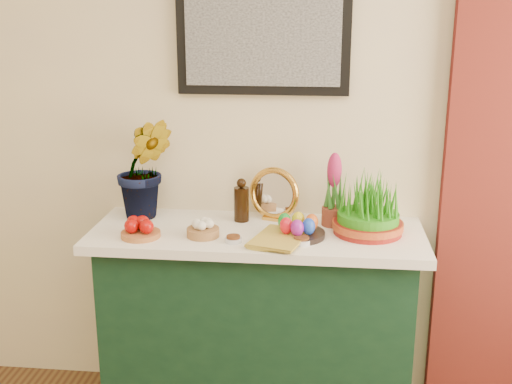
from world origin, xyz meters
The scene contains 14 objects.
room centered at (0.06, 0.11, 1.70)m, with size 4.50×4.54×2.72m.
sideboard centered at (0.02, 2.00, 0.42)m, with size 1.30×0.45×0.85m, color #12341E.
tablecloth centered at (0.02, 2.00, 0.87)m, with size 1.40×0.55×0.04m, color white.
hyacinth_green centered at (-0.49, 2.12, 1.19)m, with size 0.30×0.25×0.60m, color #2E6C22.
apple_bowl centered at (-0.45, 1.86, 0.92)m, with size 0.21×0.21×0.08m.
garlic_basket centered at (-0.19, 1.90, 0.92)m, with size 0.17×0.17×0.07m.
vinegar_cruet centered at (-0.06, 2.12, 0.97)m, with size 0.07×0.07×0.19m.
mirror centered at (0.08, 2.16, 1.00)m, with size 0.24×0.12×0.24m.
book centered at (0.03, 1.89, 0.91)m, with size 0.18×0.26×0.04m, color gold.
spice_dish_left centered at (-0.06, 1.85, 0.90)m, with size 0.07×0.07×0.03m.
spice_dish_right centered at (0.21, 1.86, 0.90)m, with size 0.08×0.08×0.03m.
egg_plate centered at (0.19, 1.93, 0.93)m, with size 0.30×0.30×0.09m.
hyacinth_pink centered at (0.34, 2.10, 1.03)m, with size 0.10×0.10×0.32m.
wheatgrass_sabzeh centered at (0.48, 2.01, 0.99)m, with size 0.29×0.29×0.24m.
Camera 1 is at (0.29, -0.54, 1.79)m, focal length 45.00 mm.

